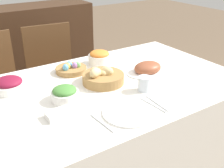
# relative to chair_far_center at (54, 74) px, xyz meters

# --- Properties ---
(dining_table) EXTENTS (1.74, 1.04, 0.74)m
(dining_table) POSITION_rel_chair_far_center_xyz_m (-0.02, -0.88, -0.13)
(dining_table) COLOR silver
(dining_table) RESTS_ON ground
(chair_far_center) EXTENTS (0.47, 0.47, 0.91)m
(chair_far_center) POSITION_rel_chair_far_center_xyz_m (0.00, 0.00, 0.00)
(chair_far_center) COLOR brown
(chair_far_center) RESTS_ON ground
(sideboard) EXTENTS (1.53, 0.44, 0.97)m
(sideboard) POSITION_rel_chair_far_center_xyz_m (-0.03, 0.79, -0.01)
(sideboard) COLOR #3D2616
(sideboard) RESTS_ON ground
(bread_basket) EXTENTS (0.26, 0.26, 0.11)m
(bread_basket) POSITION_rel_chair_far_center_xyz_m (-0.01, -0.84, 0.29)
(bread_basket) COLOR #9E7542
(bread_basket) RESTS_ON dining_table
(egg_basket) EXTENTS (0.21, 0.21, 0.08)m
(egg_basket) POSITION_rel_chair_far_center_xyz_m (-0.09, -0.58, 0.27)
(egg_basket) COLOR #9E7542
(egg_basket) RESTS_ON dining_table
(ham_platter) EXTENTS (0.30, 0.21, 0.08)m
(ham_platter) POSITION_rel_chair_far_center_xyz_m (0.34, -0.86, 0.27)
(ham_platter) COLOR white
(ham_platter) RESTS_ON dining_table
(green_salad_bowl) EXTENTS (0.16, 0.16, 0.08)m
(green_salad_bowl) POSITION_rel_chair_far_center_xyz_m (-0.29, -0.91, 0.29)
(green_salad_bowl) COLOR white
(green_salad_bowl) RESTS_ON dining_table
(beet_salad_bowl) EXTENTS (0.18, 0.18, 0.09)m
(beet_salad_bowl) POSITION_rel_chair_far_center_xyz_m (-0.52, -0.63, 0.29)
(beet_salad_bowl) COLOR white
(beet_salad_bowl) RESTS_ON dining_table
(carrot_bowl) EXTENTS (0.16, 0.16, 0.10)m
(carrot_bowl) POSITION_rel_chair_far_center_xyz_m (0.15, -0.55, 0.30)
(carrot_bowl) COLOR white
(carrot_bowl) RESTS_ON dining_table
(dinner_plate) EXTENTS (0.27, 0.27, 0.01)m
(dinner_plate) POSITION_rel_chair_far_center_xyz_m (-0.09, -1.22, 0.25)
(dinner_plate) COLOR white
(dinner_plate) RESTS_ON dining_table
(fork) EXTENTS (0.02, 0.19, 0.00)m
(fork) POSITION_rel_chair_far_center_xyz_m (-0.24, -1.22, 0.25)
(fork) COLOR #B7B7BC
(fork) RESTS_ON dining_table
(knife) EXTENTS (0.02, 0.19, 0.00)m
(knife) POSITION_rel_chair_far_center_xyz_m (0.07, -1.22, 0.25)
(knife) COLOR #B7B7BC
(knife) RESTS_ON dining_table
(spoon) EXTENTS (0.02, 0.19, 0.00)m
(spoon) POSITION_rel_chair_far_center_xyz_m (0.10, -1.22, 0.25)
(spoon) COLOR #B7B7BC
(spoon) RESTS_ON dining_table
(drinking_cup) EXTENTS (0.08, 0.08, 0.09)m
(drinking_cup) POSITION_rel_chair_far_center_xyz_m (0.15, -1.06, 0.29)
(drinking_cup) COLOR silver
(drinking_cup) RESTS_ON dining_table
(butter_dish) EXTENTS (0.13, 0.08, 0.03)m
(butter_dish) POSITION_rel_chair_far_center_xyz_m (-0.39, -1.06, 0.26)
(butter_dish) COLOR white
(butter_dish) RESTS_ON dining_table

